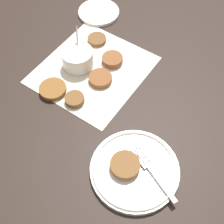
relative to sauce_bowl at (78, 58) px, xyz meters
The scene contains 12 objects.
ground_plane 0.06m from the sauce_bowl, 92.94° to the right, with size 4.00×4.00×0.00m, color black.
napkin 0.06m from the sauce_bowl, 95.97° to the right, with size 0.39×0.37×0.00m.
sauce_bowl is the anchor object (origin of this frame).
fritter_0 0.11m from the sauce_bowl, 60.79° to the right, with size 0.07×0.07×0.02m.
fritter_1 0.13m from the sauce_bowl, behind, with size 0.08×0.08×0.01m.
fritter_2 0.10m from the sauce_bowl, 109.47° to the right, with size 0.07×0.07×0.02m.
fritter_3 0.12m from the sauce_bowl, ahead, with size 0.06×0.06×0.01m.
fritter_4 0.15m from the sauce_bowl, 157.11° to the right, with size 0.06×0.06×0.02m.
serving_plate 0.40m from the sauce_bowl, 131.84° to the right, with size 0.23×0.23×0.02m.
fritter_on_plate 0.39m from the sauce_bowl, 134.86° to the right, with size 0.08×0.08×0.02m.
fork 0.42m from the sauce_bowl, 127.10° to the right, with size 0.12×0.16×0.00m.
extra_saucer 0.26m from the sauce_bowl, 11.04° to the left, with size 0.15×0.15×0.01m.
Camera 1 is at (-0.58, -0.33, 0.75)m, focal length 50.00 mm.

